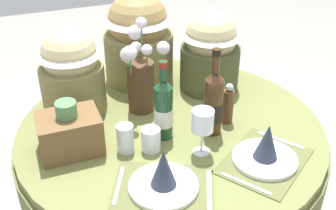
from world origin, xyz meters
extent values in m
cylinder|color=olive|center=(0.00, 0.00, 0.74)|extent=(1.27, 1.27, 0.04)
cylinder|color=#626738|center=(0.00, 0.00, 0.63)|extent=(1.30, 1.30, 0.19)
cylinder|color=black|center=(0.00, 0.00, 0.38)|extent=(0.12, 0.12, 0.69)
cube|color=brown|center=(-0.16, -0.35, 0.76)|extent=(0.42, 0.38, 0.00)
cylinder|color=white|center=(-0.16, -0.35, 0.77)|extent=(0.24, 0.24, 0.02)
cone|color=#2D384C|center=(-0.16, -0.35, 0.85)|extent=(0.09, 0.09, 0.14)
cube|color=silver|center=(-0.30, -0.29, 0.77)|extent=(0.09, 0.18, 0.00)
cube|color=silver|center=(-0.02, -0.42, 0.77)|extent=(0.09, 0.18, 0.00)
cube|color=brown|center=(0.24, -0.35, 0.76)|extent=(0.43, 0.41, 0.00)
cylinder|color=white|center=(0.24, -0.35, 0.77)|extent=(0.24, 0.24, 0.02)
cone|color=#2D384C|center=(0.24, -0.35, 0.85)|extent=(0.09, 0.09, 0.14)
cube|color=silver|center=(0.11, -0.44, 0.77)|extent=(0.12, 0.16, 0.00)
cube|color=silver|center=(0.36, -0.26, 0.77)|extent=(0.12, 0.17, 0.00)
cylinder|color=#47331E|center=(-0.07, 0.17, 0.88)|extent=(0.12, 0.12, 0.23)
sphere|color=silver|center=(0.01, 0.12, 1.06)|extent=(0.05, 0.05, 0.05)
cylinder|color=#4C7038|center=(0.01, 0.12, 1.02)|extent=(0.01, 0.01, 0.05)
sphere|color=silver|center=(-0.06, 0.27, 1.08)|extent=(0.06, 0.06, 0.06)
cylinder|color=#4C7038|center=(-0.06, 0.27, 1.03)|extent=(0.01, 0.01, 0.07)
sphere|color=silver|center=(-0.05, 0.13, 1.06)|extent=(0.04, 0.04, 0.04)
cylinder|color=#4C7038|center=(-0.05, 0.13, 1.02)|extent=(0.01, 0.01, 0.06)
sphere|color=silver|center=(-0.14, 0.09, 1.08)|extent=(0.06, 0.06, 0.06)
cylinder|color=#4C7038|center=(-0.14, 0.09, 1.02)|extent=(0.01, 0.01, 0.07)
sphere|color=silver|center=(-0.13, 0.15, 1.04)|extent=(0.06, 0.06, 0.06)
cylinder|color=#4C7038|center=(-0.13, 0.15, 1.01)|extent=(0.01, 0.01, 0.03)
sphere|color=silver|center=(-0.05, 0.22, 1.14)|extent=(0.05, 0.05, 0.05)
cylinder|color=#4C7038|center=(-0.05, 0.22, 1.06)|extent=(0.01, 0.01, 0.14)
sphere|color=silver|center=(-0.07, 0.23, 1.03)|extent=(0.05, 0.05, 0.05)
cylinder|color=#4C7038|center=(-0.07, 0.23, 1.00)|extent=(0.01, 0.01, 0.03)
cylinder|color=#194223|center=(-0.05, -0.06, 0.87)|extent=(0.07, 0.07, 0.22)
cylinder|color=silver|center=(-0.05, -0.06, 0.86)|extent=(0.07, 0.07, 0.08)
cone|color=#194223|center=(-0.05, -0.06, 1.00)|extent=(0.07, 0.07, 0.03)
cylinder|color=#194223|center=(-0.05, -0.06, 1.06)|extent=(0.03, 0.03, 0.08)
cylinder|color=maroon|center=(-0.05, -0.06, 1.08)|extent=(0.03, 0.03, 0.02)
cylinder|color=#422814|center=(0.14, -0.10, 0.88)|extent=(0.08, 0.08, 0.24)
cylinder|color=black|center=(0.14, -0.10, 0.86)|extent=(0.08, 0.08, 0.08)
cone|color=#422814|center=(0.14, -0.10, 1.02)|extent=(0.08, 0.08, 0.03)
cylinder|color=#422814|center=(0.14, -0.10, 1.08)|extent=(0.03, 0.03, 0.09)
cylinder|color=black|center=(0.14, -0.10, 1.12)|extent=(0.03, 0.03, 0.02)
cylinder|color=silver|center=(0.04, -0.21, 0.76)|extent=(0.06, 0.06, 0.00)
cylinder|color=silver|center=(0.04, -0.21, 0.82)|extent=(0.01, 0.01, 0.10)
cylinder|color=silver|center=(0.04, -0.21, 0.91)|extent=(0.08, 0.08, 0.08)
cylinder|color=silver|center=(-0.13, -0.13, 0.81)|extent=(0.07, 0.07, 0.09)
cylinder|color=silver|center=(-0.22, -0.10, 0.82)|extent=(0.07, 0.07, 0.11)
cylinder|color=brown|center=(0.23, -0.06, 0.84)|extent=(0.05, 0.05, 0.15)
sphere|color=#B7B7BC|center=(0.23, -0.06, 0.93)|extent=(0.03, 0.03, 0.03)
cylinder|color=olive|center=(-0.35, 0.27, 0.87)|extent=(0.27, 0.27, 0.21)
sphere|color=#C6B784|center=(-0.35, 0.27, 1.02)|extent=(0.23, 0.23, 0.23)
cone|color=silver|center=(-0.35, 0.27, 1.10)|extent=(0.26, 0.26, 0.15)
cylinder|color=olive|center=(0.01, 0.45, 0.88)|extent=(0.33, 0.33, 0.24)
sphere|color=#9E7F4C|center=(0.01, 0.45, 1.06)|extent=(0.28, 0.28, 0.28)
cone|color=silver|center=(0.01, 0.45, 1.15)|extent=(0.32, 0.32, 0.18)
cylinder|color=#474C2D|center=(0.29, 0.25, 0.87)|extent=(0.28, 0.28, 0.21)
sphere|color=#C6B784|center=(0.29, 0.25, 1.02)|extent=(0.24, 0.24, 0.24)
cone|color=silver|center=(0.29, 0.25, 1.10)|extent=(0.27, 0.27, 0.15)
cube|color=brown|center=(-0.42, -0.02, 0.84)|extent=(0.23, 0.17, 0.15)
cylinder|color=#4C7F4C|center=(-0.42, -0.02, 0.94)|extent=(0.08, 0.08, 0.06)
camera|label=1|loc=(-0.54, -1.36, 1.75)|focal=44.86mm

